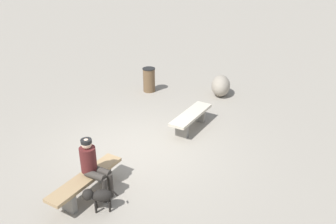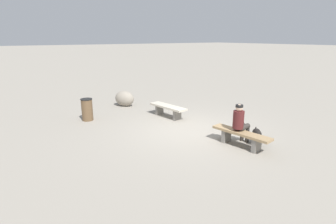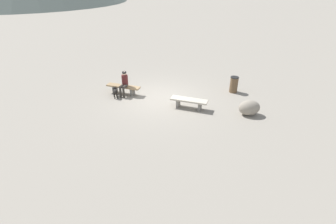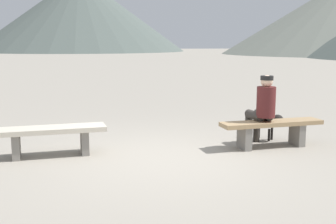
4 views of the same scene
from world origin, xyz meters
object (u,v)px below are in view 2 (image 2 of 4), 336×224
Objects in this scene: dog at (257,133)px; boulder at (125,98)px; bench_right at (241,136)px; seated_person at (240,121)px; trash_bin at (87,110)px; bench_left at (168,109)px.

dog is 6.56m from boulder.
bench_right is 6.34m from boulder.
seated_person is 6.21m from boulder.
boulder is (-6.16, -0.74, -0.36)m from seated_person.
bench_right is 2.18× the size of trash_bin.
seated_person reaches higher than trash_bin.
trash_bin reaches higher than dog.
bench_right is (3.67, 0.04, -0.02)m from bench_left.
bench_right is 1.48× the size of seated_person.
bench_left is 3.11m from trash_bin.
bench_right is 3.59× the size of dog.
boulder reaches higher than bench_left.
bench_right is 1.96× the size of boulder.
trash_bin is at bearing -159.53° from seated_person.
dog reaches higher than bench_left.
seated_person is at bearing 30.49° from trash_bin.
boulder is at bearing 178.24° from bench_right.
seated_person reaches higher than bench_left.
dog is (0.15, 0.52, 0.01)m from bench_right.
seated_person is (-0.14, 0.08, 0.38)m from bench_right.
bench_right is 5.80m from trash_bin.
boulder is (-6.45, -1.19, 0.01)m from dog.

